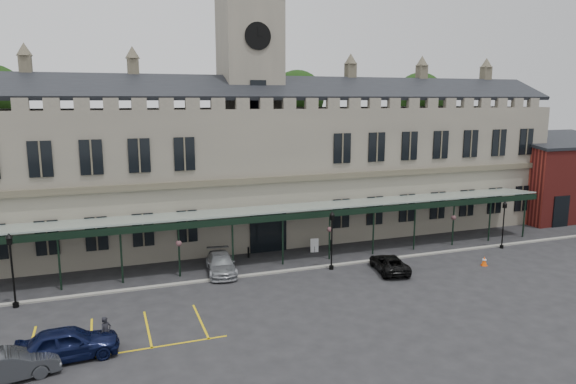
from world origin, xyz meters
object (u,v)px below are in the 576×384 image
object	(u,v)px
car_left_a	(68,343)
car_van	(389,263)
lamp_post_left	(12,264)
sign_board	(314,246)
lamp_post_mid	(332,235)
lamp_post_right	(504,220)
clock_tower	(250,96)
station_building	(251,169)
traffic_cone	(484,261)
car_taxi	(221,264)
person_a	(106,332)
car_left_b	(8,366)

from	to	relation	value
car_left_a	car_van	distance (m)	22.82
lamp_post_left	sign_board	xyz separation A→B (m)	(22.09, 4.41, -2.26)
lamp_post_mid	lamp_post_right	xyz separation A→B (m)	(16.33, 0.05, -0.20)
sign_board	car_van	bearing A→B (deg)	-52.83
clock_tower	lamp_post_right	world-z (taller)	clock_tower
station_building	car_van	size ratio (longest dim) A/B	13.35
station_building	car_left_a	size ratio (longest dim) A/B	12.33
sign_board	car_left_a	distance (m)	22.43
car_left_a	car_van	size ratio (longest dim) A/B	1.08
lamp_post_mid	car_left_a	xyz separation A→B (m)	(-18.11, -8.00, -1.87)
traffic_cone	car_left_a	size ratio (longest dim) A/B	0.15
car_van	car_taxi	bearing A→B (deg)	-6.33
sign_board	car_taxi	bearing A→B (deg)	-154.49
station_building	person_a	world-z (taller)	station_building
traffic_cone	sign_board	xyz separation A→B (m)	(-11.07, 7.82, 0.22)
clock_tower	lamp_post_left	world-z (taller)	clock_tower
station_building	lamp_post_right	xyz separation A→B (m)	(19.44, -11.01, -3.97)
car_taxi	person_a	size ratio (longest dim) A/B	2.94
clock_tower	car_left_a	xyz separation A→B (m)	(-15.00, -19.14, -12.28)
car_left_a	car_van	xyz separation A→B (m)	(22.00, 6.08, -0.20)
station_building	car_left_a	bearing A→B (deg)	-128.21
lamp_post_mid	car_van	xyz separation A→B (m)	(3.89, -1.92, -2.08)
clock_tower	person_a	xyz separation A→B (m)	(-13.20, -18.54, -12.27)
car_left_b	car_van	xyz separation A→B (m)	(24.50, 7.29, -0.10)
car_van	person_a	world-z (taller)	person_a
lamp_post_right	sign_board	distance (m)	16.56
clock_tower	car_van	bearing A→B (deg)	-61.82
car_taxi	lamp_post_right	bearing A→B (deg)	1.85
car_left_b	clock_tower	bearing A→B (deg)	-52.60
clock_tower	sign_board	bearing A→B (deg)	-61.39
clock_tower	lamp_post_mid	xyz separation A→B (m)	(3.11, -11.14, -10.41)
station_building	traffic_cone	size ratio (longest dim) A/B	81.09
station_building	person_a	size ratio (longest dim) A/B	35.53
lamp_post_right	car_left_b	distance (m)	38.12
traffic_cone	car_van	bearing A→B (deg)	169.84
car_left_a	lamp_post_right	bearing A→B (deg)	-79.80
car_left_a	station_building	bearing A→B (deg)	-41.17
clock_tower	car_left_a	world-z (taller)	clock_tower
traffic_cone	lamp_post_mid	bearing A→B (deg)	164.08
car_left_a	car_taxi	size ratio (longest dim) A/B	0.98
clock_tower	lamp_post_left	size ratio (longest dim) A/B	5.18
sign_board	car_van	distance (m)	7.28
lamp_post_mid	person_a	bearing A→B (deg)	-155.60
car_van	lamp_post_left	bearing A→B (deg)	7.36
sign_board	person_a	bearing A→B (deg)	-135.24
traffic_cone	car_taxi	size ratio (longest dim) A/B	0.15
traffic_cone	lamp_post_left	bearing A→B (deg)	174.13
sign_board	station_building	bearing A→B (deg)	128.37
lamp_post_left	station_building	bearing A→B (deg)	30.64
lamp_post_right	car_left_a	bearing A→B (deg)	-166.85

